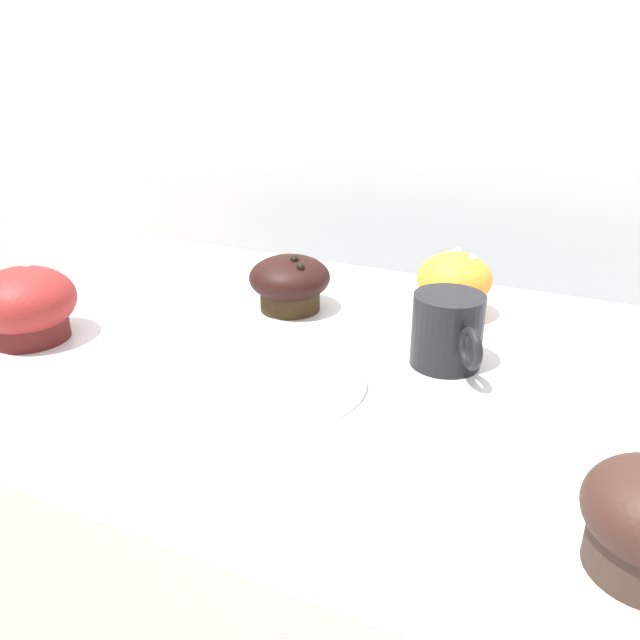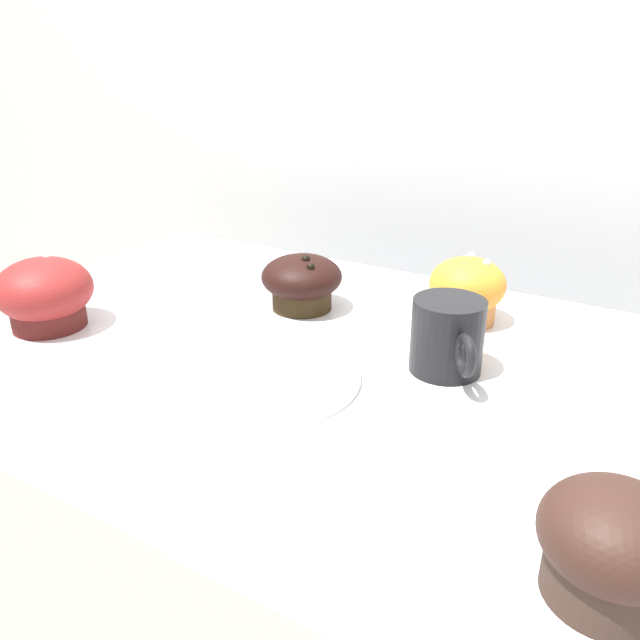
{
  "view_description": "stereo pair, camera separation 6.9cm",
  "coord_description": "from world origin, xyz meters",
  "px_view_note": "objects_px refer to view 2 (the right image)",
  "views": [
    {
      "loc": [
        0.27,
        -0.58,
        1.25
      ],
      "look_at": [
        -0.0,
        -0.01,
        0.98
      ],
      "focal_mm": 35.0,
      "sensor_mm": 36.0,
      "label": 1
    },
    {
      "loc": [
        0.33,
        -0.55,
        1.25
      ],
      "look_at": [
        -0.0,
        -0.01,
        0.98
      ],
      "focal_mm": 35.0,
      "sensor_mm": 36.0,
      "label": 2
    }
  ],
  "objects_px": {
    "muffin_back_right": "(467,290)",
    "serving_plate": "(269,376)",
    "muffin_front_left": "(45,294)",
    "muffin_back_left": "(302,281)",
    "coffee_cup": "(448,335)",
    "muffin_front_center": "(612,545)"
  },
  "relations": [
    {
      "from": "muffin_back_right",
      "to": "muffin_front_left",
      "type": "distance_m",
      "value": 0.53
    },
    {
      "from": "muffin_front_center",
      "to": "serving_plate",
      "type": "bearing_deg",
      "value": 160.77
    },
    {
      "from": "muffin_front_center",
      "to": "serving_plate",
      "type": "distance_m",
      "value": 0.37
    },
    {
      "from": "muffin_back_right",
      "to": "serving_plate",
      "type": "distance_m",
      "value": 0.29
    },
    {
      "from": "coffee_cup",
      "to": "serving_plate",
      "type": "height_order",
      "value": "coffee_cup"
    },
    {
      "from": "muffin_front_left",
      "to": "coffee_cup",
      "type": "xyz_separation_m",
      "value": [
        0.47,
        0.15,
        -0.0
      ]
    },
    {
      "from": "muffin_back_left",
      "to": "muffin_front_left",
      "type": "height_order",
      "value": "muffin_front_left"
    },
    {
      "from": "muffin_front_left",
      "to": "coffee_cup",
      "type": "relative_size",
      "value": 1.14
    },
    {
      "from": "muffin_back_right",
      "to": "muffin_front_left",
      "type": "xyz_separation_m",
      "value": [
        -0.44,
        -0.29,
        0.0
      ]
    },
    {
      "from": "muffin_front_center",
      "to": "muffin_back_right",
      "type": "bearing_deg",
      "value": 120.44
    },
    {
      "from": "muffin_back_left",
      "to": "coffee_cup",
      "type": "bearing_deg",
      "value": -17.27
    },
    {
      "from": "muffin_front_center",
      "to": "muffin_back_left",
      "type": "height_order",
      "value": "muffin_front_center"
    },
    {
      "from": "coffee_cup",
      "to": "serving_plate",
      "type": "relative_size",
      "value": 0.53
    },
    {
      "from": "muffin_back_right",
      "to": "muffin_front_left",
      "type": "height_order",
      "value": "muffin_front_left"
    },
    {
      "from": "muffin_front_left",
      "to": "serving_plate",
      "type": "relative_size",
      "value": 0.6
    },
    {
      "from": "muffin_front_left",
      "to": "serving_plate",
      "type": "xyz_separation_m",
      "value": [
        0.32,
        0.03,
        -0.04
      ]
    },
    {
      "from": "muffin_front_center",
      "to": "coffee_cup",
      "type": "bearing_deg",
      "value": 129.43
    },
    {
      "from": "muffin_front_center",
      "to": "muffin_front_left",
      "type": "distance_m",
      "value": 0.67
    },
    {
      "from": "muffin_back_left",
      "to": "muffin_back_right",
      "type": "bearing_deg",
      "value": 20.08
    },
    {
      "from": "muffin_back_right",
      "to": "serving_plate",
      "type": "height_order",
      "value": "muffin_back_right"
    },
    {
      "from": "muffin_back_left",
      "to": "muffin_front_left",
      "type": "relative_size",
      "value": 0.92
    },
    {
      "from": "serving_plate",
      "to": "muffin_front_left",
      "type": "bearing_deg",
      "value": -174.95
    }
  ]
}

